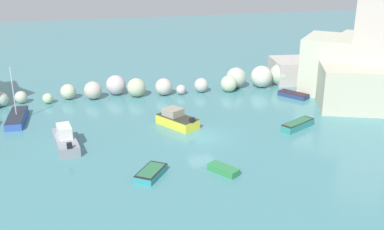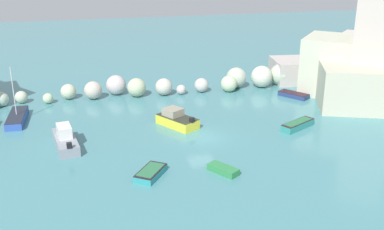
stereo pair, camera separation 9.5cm
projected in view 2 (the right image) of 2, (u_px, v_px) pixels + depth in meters
name	position (u px, v px, depth m)	size (l,w,h in m)	color
cove_water	(201.00, 137.00, 44.67)	(160.00, 160.00, 0.00)	teal
cliff_headland_right	(379.00, 62.00, 59.40)	(26.46, 22.06, 12.91)	beige
rock_breakwater	(189.00, 83.00, 58.22)	(36.91, 4.49, 2.80)	beige
moored_boat_0	(298.00, 125.00, 46.79)	(4.20, 2.99, 0.73)	teal
moored_boat_1	(65.00, 140.00, 42.37)	(2.54, 5.62, 1.99)	gray
moored_boat_2	(17.00, 118.00, 48.64)	(1.88, 5.86, 5.85)	#3256B3
moored_boat_3	(151.00, 173.00, 37.10)	(3.09, 3.46, 0.58)	teal
moored_boat_4	(294.00, 95.00, 56.47)	(3.21, 3.77, 0.57)	navy
moored_boat_5	(177.00, 119.00, 47.38)	(4.07, 4.83, 1.74)	yellow
moored_boat_6	(223.00, 170.00, 37.69)	(2.35, 2.79, 0.54)	#2F8448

